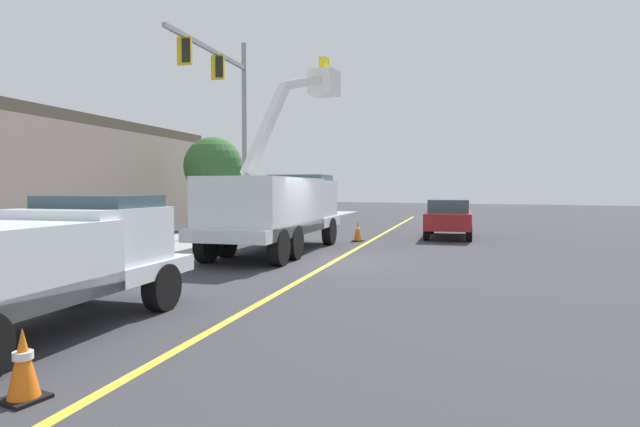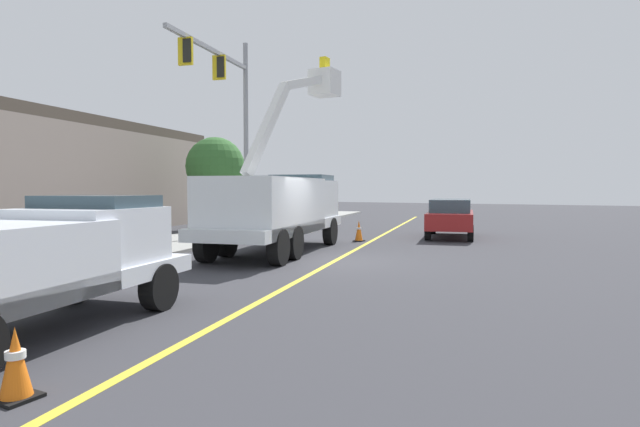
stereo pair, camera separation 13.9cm
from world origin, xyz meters
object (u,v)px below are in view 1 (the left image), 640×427
(utility_bucket_truck, at_px, (279,205))
(service_pickup_truck, at_px, (33,260))
(passing_minivan, at_px, (449,215))
(traffic_cone_mid_front, at_px, (358,231))
(traffic_signal_mast, at_px, (227,102))
(traffic_cone_leading, at_px, (23,365))

(utility_bucket_truck, height_order, service_pickup_truck, utility_bucket_truck)
(utility_bucket_truck, bearing_deg, passing_minivan, -26.00)
(passing_minivan, relative_size, traffic_cone_mid_front, 5.88)
(utility_bucket_truck, relative_size, service_pickup_truck, 1.44)
(traffic_signal_mast, bearing_deg, traffic_cone_leading, -149.70)
(passing_minivan, bearing_deg, utility_bucket_truck, 154.00)
(utility_bucket_truck, bearing_deg, traffic_cone_mid_front, -12.55)
(utility_bucket_truck, relative_size, traffic_cone_mid_front, 9.87)
(service_pickup_truck, relative_size, passing_minivan, 1.16)
(traffic_signal_mast, bearing_deg, utility_bucket_truck, -124.29)
(traffic_signal_mast, bearing_deg, service_pickup_truck, -153.79)
(traffic_cone_mid_front, bearing_deg, traffic_cone_leading, -168.82)
(service_pickup_truck, relative_size, traffic_signal_mast, 0.67)
(traffic_cone_leading, bearing_deg, service_pickup_truck, 53.76)
(traffic_cone_leading, height_order, traffic_cone_mid_front, traffic_cone_mid_front)
(utility_bucket_truck, bearing_deg, traffic_cone_leading, -160.27)
(traffic_cone_leading, xyz_separation_m, traffic_signal_mast, (14.82, 8.66, 5.49))
(passing_minivan, distance_m, traffic_cone_mid_front, 4.57)
(traffic_cone_mid_front, distance_m, traffic_signal_mast, 7.83)
(utility_bucket_truck, height_order, passing_minivan, utility_bucket_truck)
(passing_minivan, relative_size, traffic_signal_mast, 0.58)
(passing_minivan, bearing_deg, traffic_signal_mast, 120.92)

